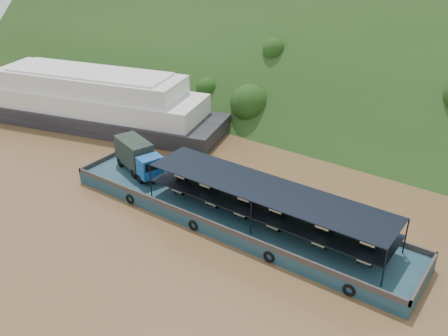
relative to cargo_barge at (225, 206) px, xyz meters
The scene contains 4 objects.
ground 1.19m from the cargo_barge, 155.79° to the left, with size 160.00×160.00×0.00m, color brown.
hillside 36.15m from the cargo_barge, 90.45° to the left, with size 140.00×28.00×28.00m, color #1C3714.
cargo_barge is the anchor object (origin of this frame).
passenger_ferry 29.42m from the cargo_barge, 162.60° to the left, with size 37.55×18.27×7.38m.
Camera 1 is at (23.50, -32.84, 26.05)m, focal length 40.00 mm.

